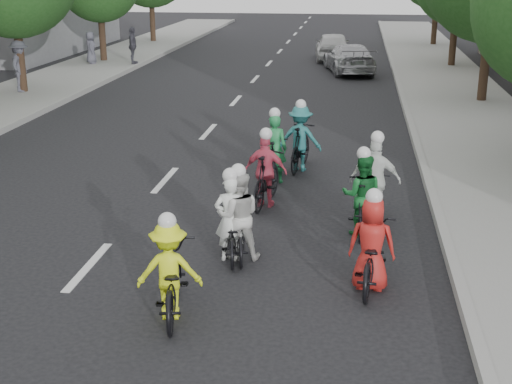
% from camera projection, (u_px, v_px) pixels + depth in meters
% --- Properties ---
extents(ground, '(120.00, 120.00, 0.00)m').
position_uv_depth(ground, '(88.00, 267.00, 11.96)').
color(ground, black).
rests_on(ground, ground).
extents(curb_left, '(0.18, 80.00, 0.18)m').
position_uv_depth(curb_left, '(18.00, 123.00, 22.15)').
color(curb_left, '#999993').
rests_on(curb_left, ground).
extents(sidewalk_right, '(4.00, 80.00, 0.15)m').
position_uv_depth(sidewalk_right, '(483.00, 138.00, 20.30)').
color(sidewalk_right, gray).
rests_on(sidewalk_right, ground).
extents(curb_right, '(0.18, 80.00, 0.18)m').
position_uv_depth(curb_right, '(414.00, 135.00, 20.55)').
color(curb_right, '#999993').
rests_on(curb_right, ground).
extents(cyclist_0, '(0.78, 1.61, 1.64)m').
position_uv_depth(cyclist_0, '(231.00, 229.00, 12.16)').
color(cyclist_0, black).
rests_on(cyclist_0, ground).
extents(cyclist_1, '(0.76, 1.77, 1.70)m').
position_uv_depth(cyclist_1, '(362.00, 201.00, 13.24)').
color(cyclist_1, black).
rests_on(cyclist_1, ground).
extents(cyclist_2, '(1.02, 1.99, 1.59)m').
position_uv_depth(cyclist_2, '(171.00, 277.00, 10.17)').
color(cyclist_2, black).
rests_on(cyclist_2, ground).
extents(cyclist_3, '(0.94, 1.94, 1.68)m').
position_uv_depth(cyclist_3, '(266.00, 176.00, 14.77)').
color(cyclist_3, black).
rests_on(cyclist_3, ground).
extents(cyclist_4, '(0.86, 1.93, 1.64)m').
position_uv_depth(cyclist_4, '(371.00, 252.00, 11.07)').
color(cyclist_4, black).
rests_on(cyclist_4, ground).
extents(cyclist_5, '(0.64, 1.70, 1.75)m').
position_uv_depth(cyclist_5, '(275.00, 156.00, 16.42)').
color(cyclist_5, black).
rests_on(cyclist_5, ground).
extents(cyclist_6, '(0.84, 1.65, 1.69)m').
position_uv_depth(cyclist_6, '(239.00, 224.00, 12.18)').
color(cyclist_6, black).
rests_on(cyclist_6, ground).
extents(cyclist_7, '(1.11, 1.90, 1.75)m').
position_uv_depth(cyclist_7, '(300.00, 143.00, 17.30)').
color(cyclist_7, black).
rests_on(cyclist_7, ground).
extents(cyclist_8, '(1.01, 1.58, 1.82)m').
position_uv_depth(cyclist_8, '(375.00, 190.00, 13.91)').
color(cyclist_8, black).
rests_on(cyclist_8, ground).
extents(follow_car_lead, '(2.70, 4.80, 1.31)m').
position_uv_depth(follow_car_lead, '(349.00, 58.00, 32.34)').
color(follow_car_lead, '#A6A6AA').
rests_on(follow_car_lead, ground).
extents(follow_car_trail, '(1.98, 4.29, 1.42)m').
position_uv_depth(follow_car_trail, '(333.00, 46.00, 36.50)').
color(follow_car_trail, silver).
rests_on(follow_car_trail, ground).
extents(spectator_0, '(0.95, 1.37, 1.93)m').
position_uv_depth(spectator_0, '(20.00, 66.00, 26.78)').
color(spectator_0, '#51525F').
rests_on(spectator_0, sidewalk_left).
extents(spectator_1, '(0.65, 1.09, 1.73)m').
position_uv_depth(spectator_1, '(133.00, 46.00, 33.98)').
color(spectator_1, '#44434E').
rests_on(spectator_1, sidewalk_left).
extents(spectator_2, '(0.69, 0.85, 1.51)m').
position_uv_depth(spectator_2, '(91.00, 48.00, 34.17)').
color(spectator_2, '#555563').
rests_on(spectator_2, sidewalk_left).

